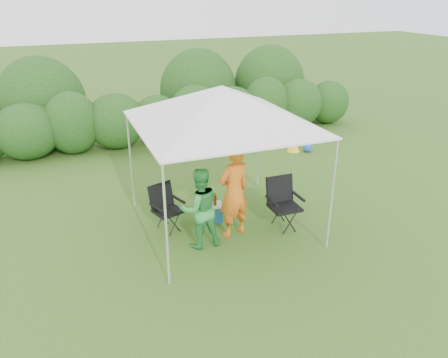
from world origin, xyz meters
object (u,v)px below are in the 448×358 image
object	(u,v)px
canopy	(222,106)
cooler	(211,213)
man	(234,191)
woman	(200,208)
chair_right	(283,199)
chair_left	(165,204)

from	to	relation	value
canopy	cooler	world-z (taller)	canopy
man	woman	size ratio (longest dim) A/B	1.20
chair_right	chair_left	size ratio (longest dim) A/B	1.11
canopy	cooler	bearing A→B (deg)	123.67
chair_left	cooler	size ratio (longest dim) A/B	1.87
canopy	woman	world-z (taller)	canopy
chair_right	man	world-z (taller)	man
canopy	man	size ratio (longest dim) A/B	1.68
cooler	woman	bearing A→B (deg)	-112.13
cooler	chair_left	bearing A→B (deg)	-173.53
canopy	woman	distance (m)	1.90
canopy	cooler	size ratio (longest dim) A/B	6.28
woman	chair_left	bearing A→B (deg)	-64.84
man	woman	bearing A→B (deg)	-4.12
canopy	cooler	distance (m)	2.29
chair_right	man	bearing A→B (deg)	178.37
canopy	woman	bearing A→B (deg)	-138.65
canopy	chair_right	distance (m)	2.23
chair_right	cooler	world-z (taller)	chair_right
chair_left	cooler	world-z (taller)	chair_left
chair_right	cooler	distance (m)	1.48
chair_right	man	distance (m)	1.09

